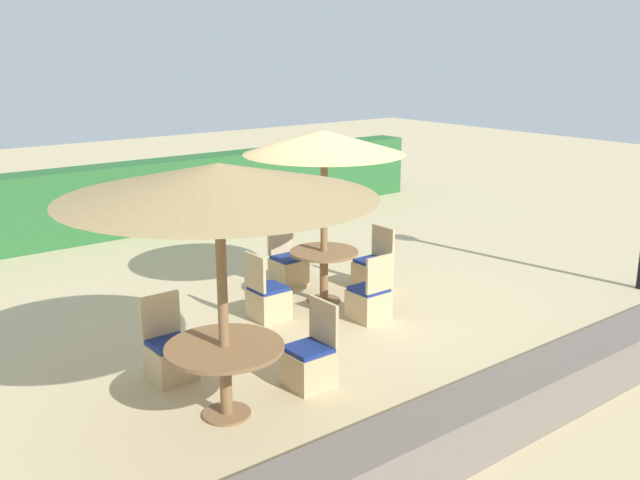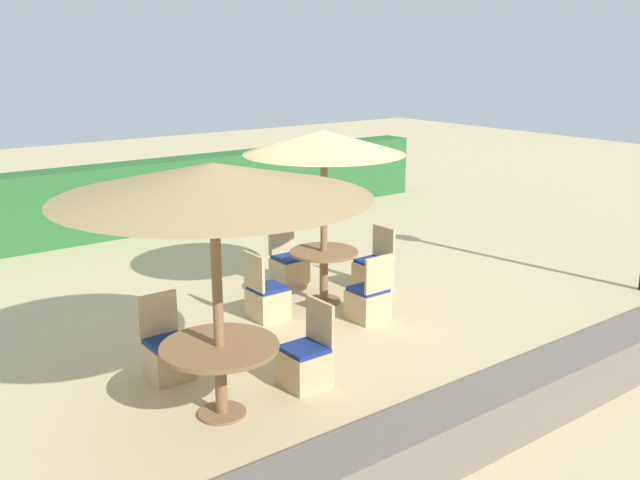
{
  "view_description": "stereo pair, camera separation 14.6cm",
  "coord_description": "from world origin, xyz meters",
  "px_view_note": "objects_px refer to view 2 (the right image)",
  "views": [
    {
      "loc": [
        -6.02,
        -7.04,
        3.54
      ],
      "look_at": [
        0.0,
        0.6,
        0.9
      ],
      "focal_mm": 40.0,
      "sensor_mm": 36.0,
      "label": 1
    },
    {
      "loc": [
        -5.9,
        -7.13,
        3.54
      ],
      "look_at": [
        0.0,
        0.6,
        0.9
      ],
      "focal_mm": 40.0,
      "sensor_mm": 36.0,
      "label": 2
    }
  ],
  "objects_px": {
    "round_table_center": "(324,263)",
    "patio_chair_center_north": "(289,267)",
    "patio_chair_center_east": "(374,271)",
    "patio_chair_center_west": "(267,300)",
    "patio_chair_front_left_east": "(306,362)",
    "parasol_front_left": "(213,181)",
    "patio_chair_center_south": "(369,301)",
    "round_table_front_left": "(220,358)",
    "parasol_center": "(324,143)",
    "patio_chair_front_left_north": "(167,355)"
  },
  "relations": [
    {
      "from": "patio_chair_center_south",
      "to": "round_table_front_left",
      "type": "bearing_deg",
      "value": -159.77
    },
    {
      "from": "round_table_center",
      "to": "patio_chair_center_north",
      "type": "relative_size",
      "value": 1.04
    },
    {
      "from": "patio_chair_center_south",
      "to": "round_table_front_left",
      "type": "distance_m",
      "value": 3.06
    },
    {
      "from": "patio_chair_center_north",
      "to": "patio_chair_center_west",
      "type": "distance_m",
      "value": 1.46
    },
    {
      "from": "patio_chair_front_left_north",
      "to": "round_table_center",
      "type": "bearing_deg",
      "value": -162.82
    },
    {
      "from": "parasol_center",
      "to": "patio_chair_front_left_north",
      "type": "xyz_separation_m",
      "value": [
        -2.86,
        -0.88,
        -2.02
      ]
    },
    {
      "from": "patio_chair_center_north",
      "to": "patio_chair_center_west",
      "type": "xyz_separation_m",
      "value": [
        -1.06,
        -1.01,
        0.0
      ]
    },
    {
      "from": "patio_chair_center_north",
      "to": "patio_chair_center_east",
      "type": "relative_size",
      "value": 1.0
    },
    {
      "from": "parasol_front_left",
      "to": "round_table_front_left",
      "type": "height_order",
      "value": "parasol_front_left"
    },
    {
      "from": "patio_chair_center_west",
      "to": "parasol_front_left",
      "type": "height_order",
      "value": "parasol_front_left"
    },
    {
      "from": "parasol_center",
      "to": "patio_chair_center_south",
      "type": "bearing_deg",
      "value": -87.25
    },
    {
      "from": "round_table_center",
      "to": "parasol_front_left",
      "type": "xyz_separation_m",
      "value": [
        -2.8,
        -1.97,
        1.78
      ]
    },
    {
      "from": "parasol_front_left",
      "to": "patio_chair_front_left_east",
      "type": "height_order",
      "value": "parasol_front_left"
    },
    {
      "from": "patio_chair_center_west",
      "to": "patio_chair_front_left_north",
      "type": "xyz_separation_m",
      "value": [
        -1.86,
        -0.84,
        0.0
      ]
    },
    {
      "from": "patio_chair_center_east",
      "to": "patio_chair_front_left_east",
      "type": "height_order",
      "value": "same"
    },
    {
      "from": "round_table_center",
      "to": "patio_chair_front_left_east",
      "type": "distance_m",
      "value": 2.65
    },
    {
      "from": "patio_chair_center_south",
      "to": "round_table_center",
      "type": "bearing_deg",
      "value": 92.75
    },
    {
      "from": "parasol_front_left",
      "to": "round_table_front_left",
      "type": "xyz_separation_m",
      "value": [
        0.0,
        0.0,
        -1.75
      ]
    },
    {
      "from": "patio_chair_center_east",
      "to": "patio_chair_center_west",
      "type": "xyz_separation_m",
      "value": [
        -1.97,
        -0.06,
        0.0
      ]
    },
    {
      "from": "parasol_center",
      "to": "patio_chair_center_north",
      "type": "relative_size",
      "value": 2.64
    },
    {
      "from": "round_table_center",
      "to": "patio_chair_center_east",
      "type": "bearing_deg",
      "value": 0.76
    },
    {
      "from": "patio_chair_center_west",
      "to": "patio_chair_front_left_east",
      "type": "height_order",
      "value": "same"
    },
    {
      "from": "patio_chair_center_north",
      "to": "patio_chair_center_east",
      "type": "bearing_deg",
      "value": 133.66
    },
    {
      "from": "patio_chair_center_north",
      "to": "patio_chair_center_south",
      "type": "height_order",
      "value": "same"
    },
    {
      "from": "patio_chair_center_west",
      "to": "parasol_front_left",
      "type": "distance_m",
      "value": 3.37
    },
    {
      "from": "patio_chair_center_south",
      "to": "patio_chair_center_west",
      "type": "xyz_separation_m",
      "value": [
        -1.05,
        0.88,
        0.0
      ]
    },
    {
      "from": "patio_chair_center_east",
      "to": "parasol_front_left",
      "type": "distance_m",
      "value": 4.75
    },
    {
      "from": "patio_chair_center_west",
      "to": "patio_chair_front_left_east",
      "type": "bearing_deg",
      "value": -21.45
    },
    {
      "from": "patio_chair_center_east",
      "to": "round_table_front_left",
      "type": "bearing_deg",
      "value": 117.8
    },
    {
      "from": "patio_chair_center_east",
      "to": "patio_chair_front_left_north",
      "type": "bearing_deg",
      "value": 103.21
    },
    {
      "from": "patio_chair_center_south",
      "to": "round_table_front_left",
      "type": "height_order",
      "value": "patio_chair_center_south"
    },
    {
      "from": "round_table_center",
      "to": "patio_chair_center_north",
      "type": "xyz_separation_m",
      "value": [
        0.06,
        0.96,
        -0.31
      ]
    },
    {
      "from": "parasol_front_left",
      "to": "patio_chair_front_left_north",
      "type": "xyz_separation_m",
      "value": [
        -0.06,
        1.09,
        -2.1
      ]
    },
    {
      "from": "round_table_center",
      "to": "patio_chair_center_west",
      "type": "height_order",
      "value": "patio_chair_center_west"
    },
    {
      "from": "round_table_center",
      "to": "parasol_front_left",
      "type": "bearing_deg",
      "value": -144.87
    },
    {
      "from": "patio_chair_center_west",
      "to": "parasol_front_left",
      "type": "bearing_deg",
      "value": -43.06
    },
    {
      "from": "parasol_front_left",
      "to": "patio_chair_front_left_east",
      "type": "bearing_deg",
      "value": 0.72
    },
    {
      "from": "patio_chair_center_east",
      "to": "patio_chair_front_left_north",
      "type": "distance_m",
      "value": 3.93
    },
    {
      "from": "patio_chair_center_west",
      "to": "parasol_front_left",
      "type": "xyz_separation_m",
      "value": [
        -1.8,
        -1.93,
        2.1
      ]
    },
    {
      "from": "parasol_center",
      "to": "round_table_center",
      "type": "relative_size",
      "value": 2.53
    },
    {
      "from": "patio_chair_center_north",
      "to": "patio_chair_center_west",
      "type": "height_order",
      "value": "same"
    },
    {
      "from": "parasol_center",
      "to": "patio_chair_center_west",
      "type": "xyz_separation_m",
      "value": [
        -1.01,
        -0.05,
        -2.02
      ]
    },
    {
      "from": "patio_chair_center_north",
      "to": "parasol_front_left",
      "type": "relative_size",
      "value": 0.31
    },
    {
      "from": "parasol_center",
      "to": "patio_chair_center_north",
      "type": "xyz_separation_m",
      "value": [
        0.06,
        0.96,
        -2.02
      ]
    },
    {
      "from": "patio_chair_center_south",
      "to": "patio_chair_front_left_east",
      "type": "distance_m",
      "value": 2.08
    },
    {
      "from": "round_table_center",
      "to": "round_table_front_left",
      "type": "xyz_separation_m",
      "value": [
        -2.8,
        -1.97,
        0.03
      ]
    },
    {
      "from": "patio_chair_center_east",
      "to": "parasol_front_left",
      "type": "bearing_deg",
      "value": 117.8
    },
    {
      "from": "patio_chair_center_south",
      "to": "patio_chair_center_west",
      "type": "distance_m",
      "value": 1.37
    },
    {
      "from": "parasol_center",
      "to": "patio_chair_center_west",
      "type": "relative_size",
      "value": 2.64
    },
    {
      "from": "parasol_center",
      "to": "patio_chair_front_left_north",
      "type": "bearing_deg",
      "value": -162.82
    }
  ]
}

